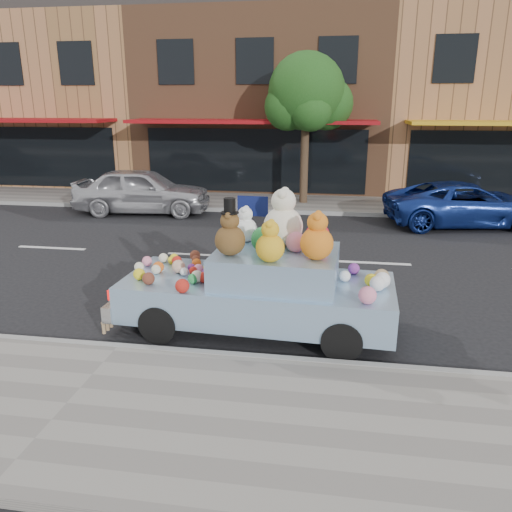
% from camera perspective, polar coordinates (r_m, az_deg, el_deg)
% --- Properties ---
extents(ground, '(120.00, 120.00, 0.00)m').
position_cam_1_polar(ground, '(12.23, -6.00, 0.09)').
color(ground, black).
rests_on(ground, ground).
extents(near_sidewalk, '(60.00, 3.00, 0.12)m').
position_cam_1_polar(near_sidewalk, '(6.68, -20.77, -15.84)').
color(near_sidewalk, gray).
rests_on(near_sidewalk, ground).
extents(far_sidewalk, '(60.00, 3.00, 0.12)m').
position_cam_1_polar(far_sidewalk, '(18.39, -0.86, 6.18)').
color(far_sidewalk, gray).
rests_on(far_sidewalk, ground).
extents(near_kerb, '(60.00, 0.12, 0.13)m').
position_cam_1_polar(near_kerb, '(7.83, -15.43, -10.16)').
color(near_kerb, gray).
rests_on(near_kerb, ground).
extents(far_kerb, '(60.00, 0.12, 0.13)m').
position_cam_1_polar(far_kerb, '(16.94, -1.72, 5.23)').
color(far_kerb, gray).
rests_on(far_kerb, ground).
extents(storefront_left, '(10.00, 9.80, 7.30)m').
position_cam_1_polar(storefront_left, '(26.67, -21.32, 16.24)').
color(storefront_left, '#A66D45').
rests_on(storefront_left, ground).
extents(storefront_mid, '(10.00, 9.80, 7.30)m').
position_cam_1_polar(storefront_mid, '(23.46, 1.46, 17.37)').
color(storefront_mid, brown).
rests_on(storefront_mid, ground).
extents(storefront_right, '(10.00, 9.80, 7.30)m').
position_cam_1_polar(storefront_right, '(24.28, 26.56, 15.65)').
color(storefront_right, '#A66D45').
rests_on(storefront_right, ground).
extents(street_tree, '(3.00, 2.70, 5.22)m').
position_cam_1_polar(street_tree, '(17.87, 5.85, 17.50)').
color(street_tree, '#38281C').
rests_on(street_tree, ground).
extents(car_silver, '(4.60, 2.17, 1.52)m').
position_cam_1_polar(car_silver, '(17.10, -12.86, 7.29)').
color(car_silver, silver).
rests_on(car_silver, ground).
extents(car_blue, '(5.00, 2.95, 1.30)m').
position_cam_1_polar(car_blue, '(16.24, 22.82, 5.48)').
color(car_blue, navy).
rests_on(car_blue, ground).
extents(art_car, '(4.57, 1.97, 2.28)m').
position_cam_1_polar(art_car, '(8.02, 0.56, -3.06)').
color(art_car, black).
rests_on(art_car, ground).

